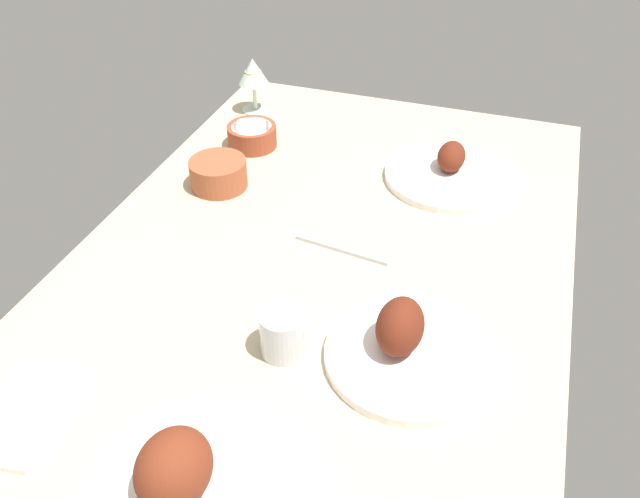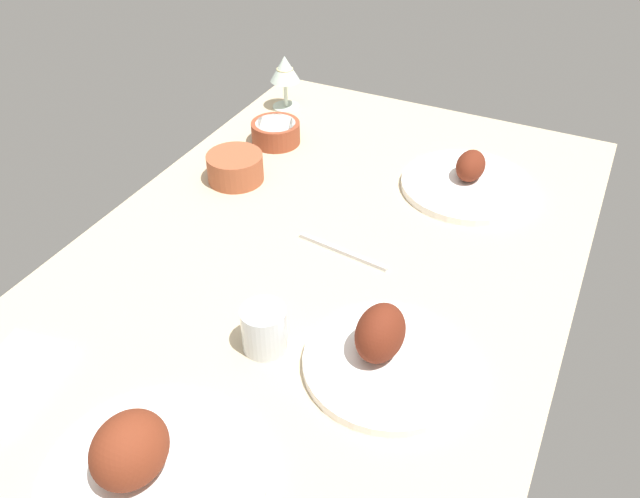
{
  "view_description": "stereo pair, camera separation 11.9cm",
  "coord_description": "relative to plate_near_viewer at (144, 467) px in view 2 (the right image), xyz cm",
  "views": [
    {
      "loc": [
        -89.03,
        -30.1,
        79.67
      ],
      "look_at": [
        0.0,
        0.0,
        6.0
      ],
      "focal_mm": 36.39,
      "sensor_mm": 36.0,
      "label": 1
    },
    {
      "loc": [
        -84.5,
        -41.14,
        79.67
      ],
      "look_at": [
        0.0,
        0.0,
        6.0
      ],
      "focal_mm": 36.39,
      "sensor_mm": 36.0,
      "label": 2
    }
  ],
  "objects": [
    {
      "name": "dining_table",
      "position": [
        51.38,
        0.08,
        -4.86
      ],
      "size": [
        140.0,
        90.0,
        4.0
      ],
      "primitive_type": "cube",
      "color": "#C6B28E",
      "rests_on": "ground"
    },
    {
      "name": "plate_near_viewer",
      "position": [
        0.0,
        0.0,
        0.0
      ],
      "size": [
        29.63,
        29.63,
        10.65
      ],
      "color": "white",
      "rests_on": "dining_table"
    },
    {
      "name": "plate_far_side",
      "position": [
        86.84,
        -17.86,
        -1.3
      ],
      "size": [
        28.16,
        28.16,
        7.74
      ],
      "color": "white",
      "rests_on": "dining_table"
    },
    {
      "name": "plate_center_main",
      "position": [
        32.12,
        -20.27,
        -0.26
      ],
      "size": [
        26.08,
        26.08,
        10.1
      ],
      "color": "white",
      "rests_on": "dining_table"
    },
    {
      "name": "bowl_onions",
      "position": [
        67.9,
        28.57,
        0.44
      ],
      "size": [
        12.19,
        12.19,
        6.1
      ],
      "color": "#A35133",
      "rests_on": "dining_table"
    },
    {
      "name": "bowl_cream",
      "position": [
        86.44,
        28.83,
        -0.03
      ],
      "size": [
        11.54,
        11.54,
        5.18
      ],
      "color": "brown",
      "rests_on": "dining_table"
    },
    {
      "name": "wine_glass",
      "position": [
        103.97,
        35.58,
        7.06
      ],
      "size": [
        7.6,
        7.6,
        14.0
      ],
      "color": "silver",
      "rests_on": "dining_table"
    },
    {
      "name": "water_tumbler",
      "position": [
        27.36,
        -1.99,
        1.01
      ],
      "size": [
        7.19,
        7.19,
        7.76
      ],
      "primitive_type": "cylinder",
      "color": "silver",
      "rests_on": "dining_table"
    },
    {
      "name": "folded_napkin",
      "position": [
        3.94,
        28.67,
        -2.26
      ],
      "size": [
        19.77,
        13.74,
        1.2
      ],
      "primitive_type": "cube",
      "rotation": [
        0.0,
        0.0,
        0.16
      ],
      "color": "white",
      "rests_on": "dining_table"
    },
    {
      "name": "fork_loose",
      "position": [
        54.41,
        -3.13,
        -2.46
      ],
      "size": [
        3.34,
        18.88,
        0.8
      ],
      "primitive_type": "cube",
      "rotation": [
        0.0,
        0.0,
        1.44
      ],
      "color": "silver",
      "rests_on": "dining_table"
    }
  ]
}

